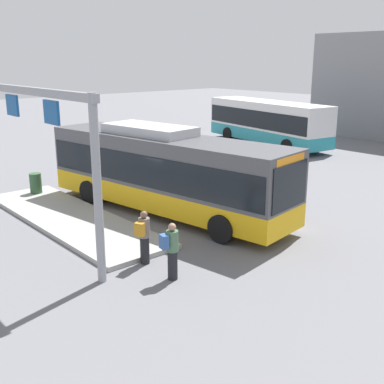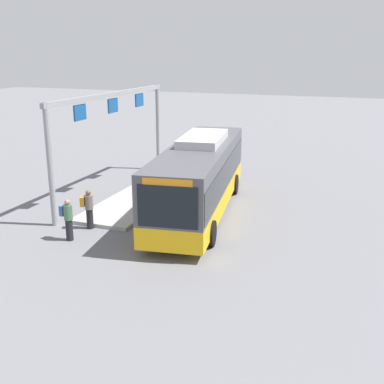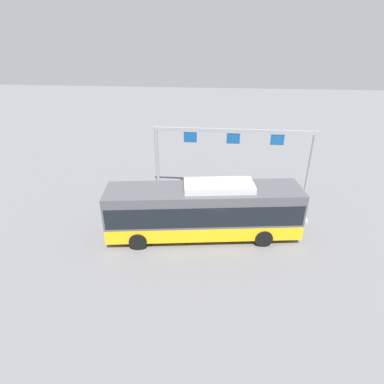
{
  "view_description": "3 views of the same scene",
  "coord_description": "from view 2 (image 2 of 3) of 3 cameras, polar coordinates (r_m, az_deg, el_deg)",
  "views": [
    {
      "loc": [
        14.59,
        -11.36,
        6.01
      ],
      "look_at": [
        2.58,
        -0.83,
        1.54
      ],
      "focal_mm": 44.69,
      "sensor_mm": 36.0,
      "label": 1
    },
    {
      "loc": [
        19.75,
        7.02,
        7.19
      ],
      "look_at": [
        0.9,
        -0.02,
        1.22
      ],
      "focal_mm": 45.0,
      "sensor_mm": 36.0,
      "label": 2
    },
    {
      "loc": [
        -0.97,
        15.94,
        10.82
      ],
      "look_at": [
        0.88,
        -1.98,
        1.88
      ],
      "focal_mm": 29.59,
      "sensor_mm": 36.0,
      "label": 3
    }
  ],
  "objects": [
    {
      "name": "platform_sign_gantry",
      "position": [
        24.84,
        -9.29,
        8.57
      ],
      "size": [
        11.14,
        0.24,
        5.2
      ],
      "color": "gray",
      "rests_on": "ground"
    },
    {
      "name": "ground_plane",
      "position": [
        22.15,
        0.86,
        -2.41
      ],
      "size": [
        120.0,
        120.0,
        0.0
      ],
      "primitive_type": "plane",
      "color": "slate"
    },
    {
      "name": "bus_main",
      "position": [
        21.64,
        0.88,
        2.14
      ],
      "size": [
        11.36,
        4.09,
        3.46
      ],
      "rotation": [
        0.0,
        0.0,
        0.15
      ],
      "color": "#EAAD14",
      "rests_on": "ground"
    },
    {
      "name": "person_waiting_near",
      "position": [
        20.36,
        -12.18,
        -1.88
      ],
      "size": [
        0.5,
        0.6,
        1.67
      ],
      "rotation": [
        0.0,
        0.0,
        2.0
      ],
      "color": "black",
      "rests_on": "ground"
    },
    {
      "name": "platform_curb",
      "position": [
        24.78,
        -5.29,
        -0.22
      ],
      "size": [
        10.0,
        2.8,
        0.16
      ],
      "primitive_type": "cube",
      "color": "#9E9E99",
      "rests_on": "ground"
    },
    {
      "name": "person_boarding",
      "position": [
        19.31,
        -14.49,
        -3.07
      ],
      "size": [
        0.4,
        0.57,
        1.67
      ],
      "rotation": [
        0.0,
        0.0,
        1.39
      ],
      "color": "black",
      "rests_on": "ground"
    },
    {
      "name": "trash_bin",
      "position": [
        28.09,
        -0.91,
        2.98
      ],
      "size": [
        0.52,
        0.52,
        0.9
      ],
      "primitive_type": "cylinder",
      "color": "#2D5133",
      "rests_on": "platform_curb"
    }
  ]
}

